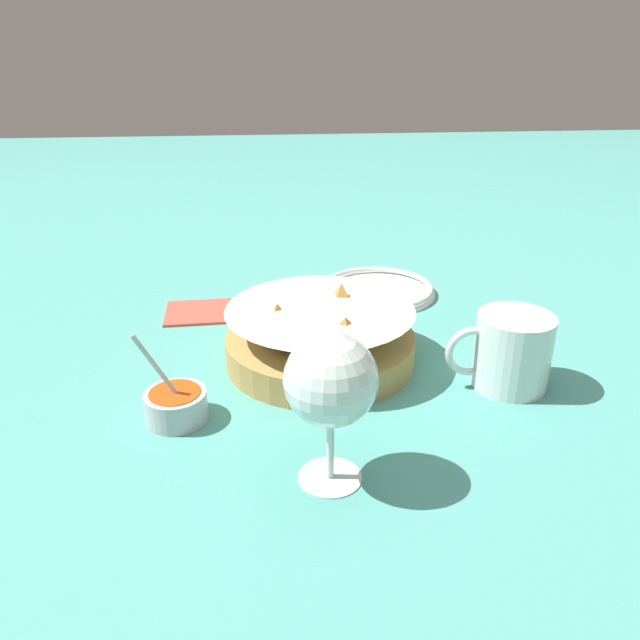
# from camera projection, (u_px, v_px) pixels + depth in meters

# --- Properties ---
(ground_plane) EXTENTS (4.00, 4.00, 0.00)m
(ground_plane) POSITION_uv_depth(u_px,v_px,m) (307.00, 371.00, 0.77)
(ground_plane) COLOR teal
(food_basket) EXTENTS (0.24, 0.24, 0.09)m
(food_basket) POSITION_uv_depth(u_px,v_px,m) (320.00, 338.00, 0.78)
(food_basket) COLOR #B2894C
(food_basket) RESTS_ON ground_plane
(sauce_cup) EXTENTS (0.07, 0.07, 0.10)m
(sauce_cup) POSITION_uv_depth(u_px,v_px,m) (176.00, 404.00, 0.66)
(sauce_cup) COLOR #B7B7BC
(sauce_cup) RESTS_ON ground_plane
(wine_glass) EXTENTS (0.08, 0.08, 0.15)m
(wine_glass) POSITION_uv_depth(u_px,v_px,m) (331.00, 384.00, 0.54)
(wine_glass) COLOR silver
(wine_glass) RESTS_ON ground_plane
(beer_mug) EXTENTS (0.12, 0.09, 0.09)m
(beer_mug) POSITION_uv_depth(u_px,v_px,m) (511.00, 354.00, 0.72)
(beer_mug) COLOR silver
(beer_mug) RESTS_ON ground_plane
(side_plate) EXTENTS (0.18, 0.18, 0.01)m
(side_plate) POSITION_uv_depth(u_px,v_px,m) (378.00, 289.00, 0.99)
(side_plate) COLOR white
(side_plate) RESTS_ON ground_plane
(napkin) EXTENTS (0.15, 0.09, 0.01)m
(napkin) POSITION_uv_depth(u_px,v_px,m) (216.00, 310.00, 0.93)
(napkin) COLOR #DB4C3D
(napkin) RESTS_ON ground_plane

